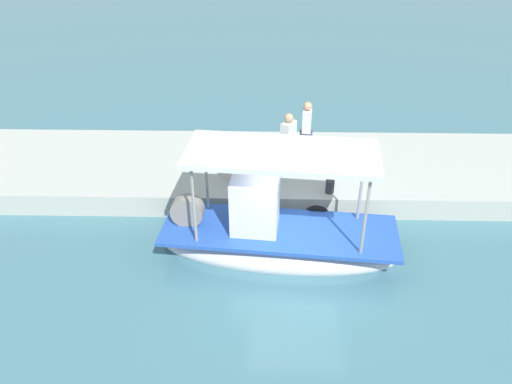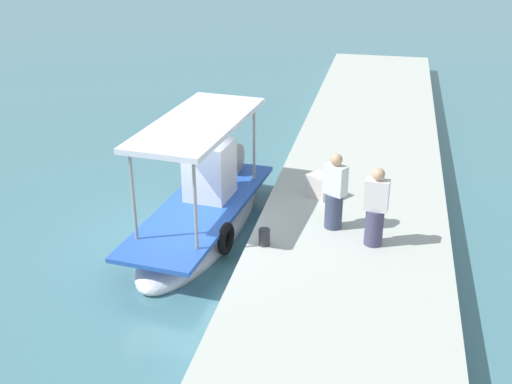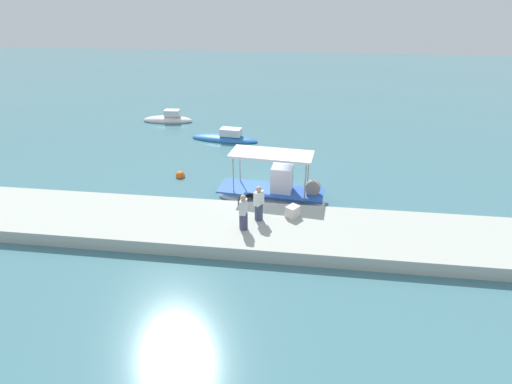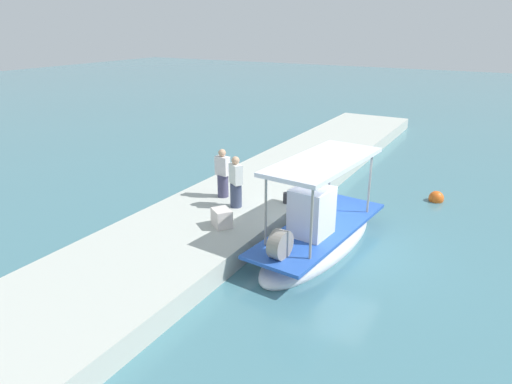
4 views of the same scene
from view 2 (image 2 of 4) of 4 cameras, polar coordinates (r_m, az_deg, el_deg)
name	(u,v)px [view 2 (image 2 of 4)]	position (r m, az deg, el deg)	size (l,w,h in m)	color
ground_plane	(180,240)	(15.06, -6.84, -4.27)	(120.00, 120.00, 0.00)	#447681
dock_quay	(350,246)	(14.21, 8.43, -4.77)	(36.00, 4.23, 0.63)	#B4B9AF
main_fishing_boat	(203,212)	(15.19, -4.74, -1.79)	(6.08, 2.39, 3.15)	silver
fisherman_near_bollard	(375,211)	(13.34, 10.66, -1.65)	(0.42, 0.51, 1.73)	#41405E
fisherman_by_crate	(334,195)	(13.91, 7.05, -0.25)	(0.53, 0.56, 1.74)	#3A435E
mooring_bollard	(264,237)	(13.35, 0.75, -4.06)	(0.24, 0.24, 0.37)	#2D2D33
cargo_crate	(321,186)	(15.59, 5.83, 0.57)	(0.61, 0.49, 0.55)	beige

